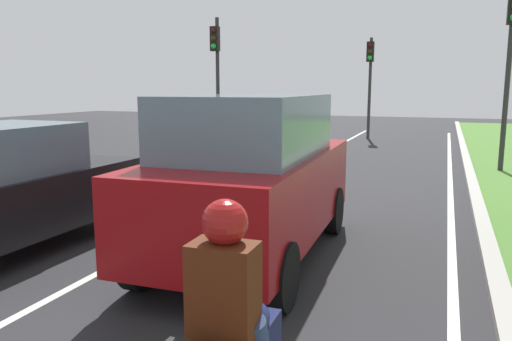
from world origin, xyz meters
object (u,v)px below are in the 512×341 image
(car_sedan_left_lane, at_px, (2,190))
(car_suv_ahead, at_px, (252,176))
(rider_person, at_px, (226,288))
(traffic_light_far_median, at_px, (370,70))
(traffic_light_near_right, at_px, (511,45))
(traffic_light_overhead_left, at_px, (216,62))

(car_sedan_left_lane, bearing_deg, car_suv_ahead, 17.91)
(rider_person, height_order, traffic_light_far_median, traffic_light_far_median)
(car_suv_ahead, distance_m, traffic_light_far_median, 17.49)
(car_sedan_left_lane, bearing_deg, traffic_light_far_median, 83.11)
(traffic_light_near_right, relative_size, traffic_light_far_median, 1.15)
(car_sedan_left_lane, xyz_separation_m, traffic_light_far_median, (2.52, 18.41, 2.24))
(car_sedan_left_lane, distance_m, traffic_light_far_median, 18.71)
(traffic_light_overhead_left, distance_m, traffic_light_far_median, 7.88)
(traffic_light_overhead_left, bearing_deg, traffic_light_near_right, -12.23)
(traffic_light_overhead_left, bearing_deg, traffic_light_far_median, 51.81)
(car_sedan_left_lane, bearing_deg, traffic_light_overhead_left, 101.82)
(traffic_light_near_right, bearing_deg, car_suv_ahead, -113.82)
(car_sedan_left_lane, relative_size, traffic_light_overhead_left, 0.87)
(traffic_light_near_right, distance_m, traffic_light_overhead_left, 10.02)
(traffic_light_near_right, xyz_separation_m, traffic_light_far_median, (-4.92, 8.32, -0.36))
(traffic_light_near_right, bearing_deg, traffic_light_far_median, 120.61)
(car_suv_ahead, bearing_deg, car_sedan_left_lane, -164.84)
(car_suv_ahead, distance_m, car_sedan_left_lane, 3.61)
(traffic_light_near_right, xyz_separation_m, traffic_light_overhead_left, (-9.79, 2.12, -0.21))
(traffic_light_near_right, bearing_deg, car_sedan_left_lane, -126.38)
(rider_person, relative_size, traffic_light_near_right, 0.22)
(car_suv_ahead, bearing_deg, traffic_light_near_right, 64.32)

